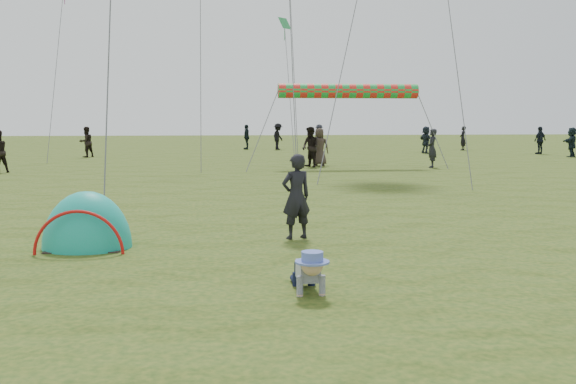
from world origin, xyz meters
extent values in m
plane|color=#1E3D12|center=(0.00, 0.00, 0.00)|extent=(140.00, 140.00, 0.00)
ellipsoid|color=teal|center=(-2.94, 2.89, 0.00)|extent=(1.57, 1.32, 1.95)
imported|color=black|center=(0.70, 3.33, 0.78)|extent=(0.66, 0.55, 1.56)
imported|color=black|center=(-8.01, 28.29, 0.84)|extent=(1.03, 1.03, 1.68)
imported|color=black|center=(1.18, 36.10, 0.85)|extent=(0.47, 1.02, 1.70)
imported|color=#21212C|center=(6.53, 37.95, 0.84)|extent=(1.08, 1.25, 1.68)
imported|color=black|center=(11.91, 30.01, 0.83)|extent=(0.88, 1.61, 1.65)
imported|color=black|center=(15.51, 33.27, 0.80)|extent=(0.66, 0.70, 1.60)
imported|color=black|center=(3.33, 19.90, 0.90)|extent=(1.01, 1.09, 1.79)
imported|color=black|center=(18.40, 28.39, 0.83)|extent=(1.05, 0.79, 1.65)
imported|color=black|center=(3.31, 35.49, 0.89)|extent=(1.14, 1.33, 1.78)
imported|color=#3C3029|center=(3.85, 20.68, 0.86)|extent=(0.87, 0.59, 1.72)
imported|color=black|center=(18.84, 25.68, 0.82)|extent=(1.46, 1.38, 1.65)
imported|color=black|center=(8.61, 19.15, 0.85)|extent=(0.58, 0.72, 1.70)
cylinder|color=red|center=(4.98, 19.86, 3.35)|extent=(6.19, 0.64, 0.64)
plane|color=#228540|center=(3.13, 29.29, 7.56)|extent=(0.82, 0.82, 0.67)
camera|label=1|loc=(-0.68, -8.19, 2.23)|focal=40.00mm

